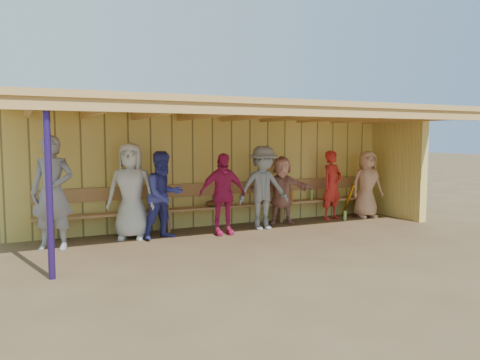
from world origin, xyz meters
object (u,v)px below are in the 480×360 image
player_c (164,195)px  player_d (222,194)px  bench (225,201)px  player_e (263,188)px  player_g (332,185)px  player_a (52,192)px  player_h (367,184)px  player_f (282,190)px  player_b (131,191)px

player_c → player_d: size_ratio=1.03×
player_d → bench: bearing=67.8°
player_e → player_g: (2.00, 0.36, -0.06)m
player_a → player_c: 1.93m
player_c → player_h: (4.99, 0.24, -0.03)m
player_d → player_f: player_d is taller
player_f → player_g: bearing=23.3°
player_d → player_f: 1.70m
player_a → player_d: 3.07m
player_c → player_d: (1.14, -0.11, -0.02)m
player_d → player_h: 3.87m
player_e → player_h: size_ratio=1.09×
player_e → player_c: bearing=-176.9°
player_d → player_a: bearing=-177.9°
player_h → bench: bearing=-179.2°
player_b → player_g: 4.66m
player_b → player_d: 1.73m
bench → player_g: bearing=-6.8°
player_d → player_g: same height
player_b → player_d: (1.69, -0.37, -0.10)m
player_b → player_f: bearing=25.3°
player_a → player_c: player_a is taller
player_h → player_a: bearing=-169.7°
player_a → bench: (3.46, 0.70, -0.44)m
player_a → player_h: (6.92, 0.24, -0.18)m
player_f → player_e: bearing=-127.8°
player_h → player_b: bearing=-171.9°
player_b → player_g: bearing=24.6°
player_b → player_c: 0.61m
player_e → player_g: 2.03m
player_d → player_g: (2.96, 0.49, 0.00)m
player_g → bench: size_ratio=0.21×
player_d → bench: 0.93m
player_f → player_c: bearing=-148.8°
player_h → player_c: bearing=-169.0°
player_a → player_c: bearing=24.1°
player_e → player_f: player_e is taller
player_a → player_g: 6.04m
player_b → player_c: bearing=-1.9°
player_f → player_g: 1.34m
player_a → player_e: bearing=24.3°
player_d → bench: player_d is taller
player_b → player_h: 5.54m
player_a → bench: 3.56m
player_b → player_d: bearing=10.9°
player_a → player_e: size_ratio=1.13×
player_c → bench: (1.53, 0.69, -0.29)m
player_e → player_g: bearing=12.8°
player_c → bench: size_ratio=0.22×
player_e → bench: (-0.57, 0.67, -0.33)m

